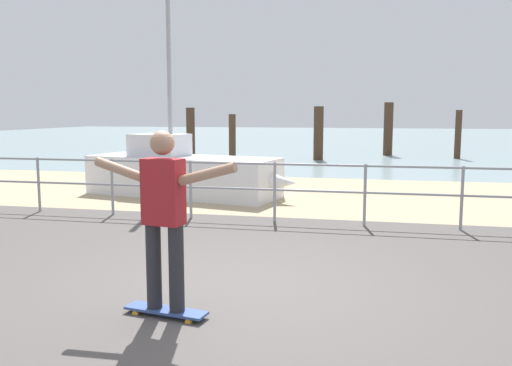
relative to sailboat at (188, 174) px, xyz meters
name	(u,v)px	position (x,y,z in m)	size (l,w,h in m)	color
ground_plane	(207,327)	(2.67, -7.05, -0.52)	(24.00, 10.00, 0.04)	#514C49
beach_strip	(312,194)	(2.67, 0.95, -0.52)	(24.00, 6.00, 0.04)	tan
sea_surface	(356,138)	(2.67, 28.95, -0.52)	(72.00, 50.00, 0.04)	#849EA3
railing_fence	(232,182)	(1.67, -2.45, 0.17)	(13.68, 0.05, 1.05)	gray
sailboat	(188,174)	(0.00, 0.00, 0.00)	(5.07, 2.29, 5.32)	silver
skateboard	(166,311)	(2.24, -6.93, -0.46)	(0.82, 0.33, 0.08)	#334C8C
skateboarder	(164,210)	(2.24, -6.93, 0.49)	(1.44, 0.33, 1.65)	#26262B
groyne_post_0	(191,132)	(-3.60, 10.40, 0.52)	(0.36, 0.36, 2.08)	#422D1E
groyne_post_1	(232,140)	(-0.86, 7.03, 0.39)	(0.25, 0.25, 1.83)	#422D1E
groyne_post_2	(318,133)	(1.87, 9.97, 0.54)	(0.39, 0.39, 2.12)	#422D1E
groyne_post_3	(388,129)	(4.61, 12.88, 0.63)	(0.40, 0.40, 2.32)	#422D1E
groyne_post_4	(458,135)	(7.34, 11.76, 0.47)	(0.26, 0.26, 1.98)	#422D1E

